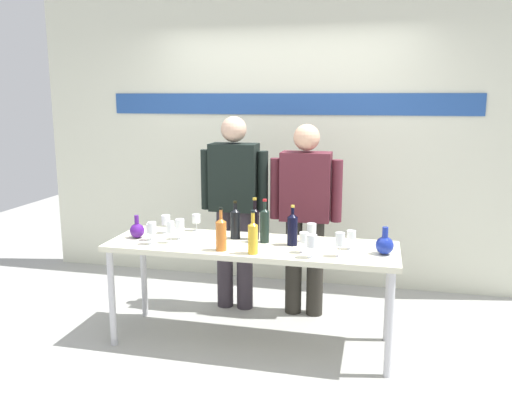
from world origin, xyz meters
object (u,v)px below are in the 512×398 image
at_px(wine_glass_right_0, 304,238).
at_px(wine_glass_right_2, 312,229).
at_px(display_table, 251,252).
at_px(presenter_right, 305,208).
at_px(decanter_blue_right, 385,245).
at_px(wine_bottle_0, 292,228).
at_px(presenter_left, 234,201).
at_px(wine_bottle_1, 255,222).
at_px(wine_glass_right_1, 340,240).
at_px(wine_glass_left_3, 166,220).
at_px(wine_glass_left_4, 180,225).
at_px(wine_glass_left_2, 152,228).
at_px(wine_bottle_2, 253,236).
at_px(decanter_blue_left, 137,230).
at_px(wine_glass_right_3, 312,241).
at_px(wine_glass_left_1, 196,219).
at_px(wine_glass_left_0, 171,228).
at_px(wine_bottle_4, 221,233).
at_px(wine_bottle_5, 265,224).
at_px(wine_glass_left_5, 150,229).
at_px(wine_glass_right_4, 351,236).
at_px(wine_bottle_3, 235,222).

xyz_separation_m(wine_glass_right_0, wine_glass_right_2, (0.02, 0.29, -0.01)).
distance_m(display_table, presenter_right, 0.74).
distance_m(decanter_blue_right, wine_bottle_0, 0.66).
bearing_deg(display_table, presenter_left, 115.60).
distance_m(wine_bottle_1, wine_glass_right_0, 0.49).
distance_m(presenter_right, wine_glass_right_1, 0.87).
relative_size(wine_glass_left_3, wine_glass_left_4, 0.93).
bearing_deg(wine_glass_right_2, wine_bottle_0, -134.11).
bearing_deg(wine_glass_left_2, wine_glass_right_2, 16.86).
xyz_separation_m(wine_bottle_0, wine_bottle_2, (-0.23, -0.27, -0.00)).
height_order(wine_bottle_0, wine_glass_left_3, wine_bottle_0).
relative_size(decanter_blue_left, wine_bottle_0, 0.60).
bearing_deg(wine_glass_right_3, presenter_left, 131.77).
bearing_deg(wine_bottle_2, display_table, 106.41).
relative_size(wine_glass_left_1, wine_glass_right_2, 0.98).
bearing_deg(wine_bottle_0, display_table, -172.75).
bearing_deg(wine_glass_left_0, wine_glass_right_1, -2.35).
bearing_deg(wine_glass_right_1, wine_glass_right_3, -158.26).
bearing_deg(wine_bottle_4, decanter_blue_right, 8.59).
distance_m(wine_bottle_5, wine_glass_right_0, 0.37).
xyz_separation_m(wine_bottle_4, wine_bottle_5, (0.25, 0.27, 0.02)).
relative_size(wine_glass_left_0, wine_glass_left_5, 1.30).
height_order(display_table, wine_glass_left_5, wine_glass_left_5).
distance_m(presenter_left, wine_glass_right_0, 1.05).
height_order(wine_glass_left_3, wine_glass_right_0, same).
distance_m(decanter_blue_left, wine_bottle_0, 1.19).
bearing_deg(wine_bottle_0, presenter_left, 135.08).
distance_m(presenter_right, wine_glass_right_0, 0.77).
relative_size(wine_bottle_2, wine_glass_right_4, 2.26).
bearing_deg(wine_bottle_1, wine_glass_right_1, -23.91).
xyz_separation_m(wine_bottle_3, wine_bottle_5, (0.24, -0.05, 0.01)).
relative_size(wine_bottle_5, wine_glass_left_5, 2.60).
distance_m(wine_bottle_4, wine_glass_left_3, 0.66).
height_order(wine_bottle_1, wine_bottle_3, wine_bottle_1).
xyz_separation_m(wine_bottle_5, wine_glass_right_2, (0.33, 0.10, -0.04)).
bearing_deg(wine_glass_right_0, wine_glass_left_1, 156.66).
distance_m(wine_bottle_5, wine_glass_left_5, 0.85).
xyz_separation_m(wine_bottle_1, wine_bottle_5, (0.09, -0.07, 0.01)).
xyz_separation_m(presenter_right, wine_glass_left_1, (-0.82, -0.37, -0.05)).
bearing_deg(decanter_blue_right, wine_glass_right_2, 158.91).
xyz_separation_m(wine_bottle_4, wine_glass_left_5, (-0.59, 0.13, -0.04)).
height_order(wine_bottle_3, wine_glass_right_1, wine_bottle_3).
xyz_separation_m(wine_bottle_3, wine_glass_right_4, (0.87, -0.09, -0.03)).
xyz_separation_m(display_table, wine_bottle_4, (-0.17, -0.21, 0.19)).
xyz_separation_m(wine_glass_left_0, wine_glass_right_4, (1.30, 0.14, -0.02)).
distance_m(wine_glass_left_1, wine_glass_right_3, 1.11).
bearing_deg(presenter_right, wine_bottle_0, -90.90).
bearing_deg(wine_glass_right_0, wine_bottle_5, 148.73).
distance_m(wine_bottle_1, wine_glass_right_4, 0.73).
bearing_deg(wine_glass_right_3, wine_bottle_0, 122.99).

